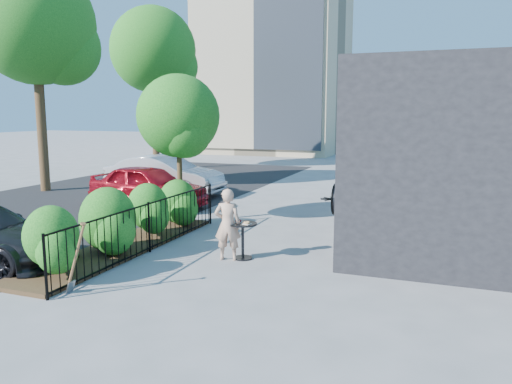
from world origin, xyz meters
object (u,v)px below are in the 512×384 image
at_px(street_tree_far, 154,55).
at_px(shovel, 75,262).
at_px(patio_tree, 180,121).
at_px(woman, 228,224).
at_px(car_silver, 165,175).
at_px(cafe_table, 243,234).
at_px(car_red, 148,186).
at_px(street_tree_near, 36,32).

xyz_separation_m(street_tree_far, shovel, (8.68, -16.56, -5.36)).
bearing_deg(patio_tree, woman, -46.46).
height_order(woman, car_silver, woman).
height_order(street_tree_far, woman, street_tree_far).
height_order(cafe_table, woman, woman).
xyz_separation_m(shovel, car_silver, (-3.91, 9.36, 0.17)).
distance_m(woman, car_red, 6.48).
distance_m(street_tree_far, woman, 18.01).
distance_m(cafe_table, car_silver, 8.68).
distance_m(street_tree_near, car_silver, 7.10).
height_order(street_tree_near, car_silver, street_tree_near).
distance_m(woman, shovel, 3.11).
height_order(cafe_table, car_red, car_red).
xyz_separation_m(street_tree_far, cafe_table, (10.50, -13.70, -5.40)).
bearing_deg(street_tree_near, car_red, -14.74).
distance_m(shovel, car_red, 7.78).
bearing_deg(cafe_table, street_tree_far, 127.47).
relative_size(street_tree_near, car_silver, 1.90).
bearing_deg(car_silver, cafe_table, -138.22).
height_order(street_tree_near, shovel, street_tree_near).
bearing_deg(car_silver, street_tree_far, 34.00).
distance_m(patio_tree, street_tree_near, 8.92).
distance_m(street_tree_near, shovel, 13.32).
relative_size(street_tree_far, cafe_table, 10.33).
bearing_deg(car_silver, shovel, -156.90).
bearing_deg(street_tree_far, patio_tree, -55.49).
height_order(patio_tree, car_silver, patio_tree).
bearing_deg(car_silver, car_red, -161.32).
bearing_deg(cafe_table, shovel, -122.52).
bearing_deg(street_tree_far, cafe_table, -52.53).
relative_size(patio_tree, car_silver, 0.90).
distance_m(shovel, car_silver, 10.15).
bearing_deg(car_red, cafe_table, -123.70).
bearing_deg(patio_tree, street_tree_far, 124.51).
bearing_deg(car_red, patio_tree, -121.93).
bearing_deg(cafe_table, street_tree_near, 151.49).
bearing_deg(car_silver, woman, -140.27).
distance_m(patio_tree, cafe_table, 4.38).
relative_size(street_tree_near, shovel, 6.57).
height_order(cafe_table, car_silver, car_silver).
bearing_deg(shovel, street_tree_far, 117.68).
bearing_deg(street_tree_far, car_silver, -56.43).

